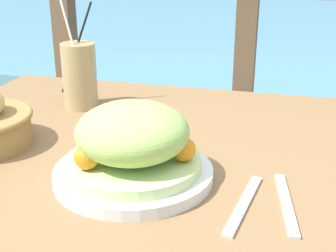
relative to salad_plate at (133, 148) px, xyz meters
name	(u,v)px	position (x,y,z in m)	size (l,w,h in m)	color
patio_table	(193,203)	(0.08, 0.10, -0.15)	(1.22, 0.89, 0.75)	olive
railing_fence	(245,51)	(0.08, 0.96, -0.04)	(2.80, 0.08, 1.12)	brown
sea_backdrop	(273,52)	(0.08, 3.46, -0.58)	(12.00, 4.00, 0.46)	#568EA8
salad_plate	(133,148)	(0.00, 0.00, 0.00)	(0.27, 0.27, 0.13)	silver
drink_glass	(80,75)	(-0.24, 0.32, 0.02)	(0.08, 0.08, 0.25)	tan
fork	(244,204)	(0.19, -0.04, -0.05)	(0.04, 0.18, 0.00)	silver
knife	(286,203)	(0.25, -0.02, -0.05)	(0.04, 0.18, 0.00)	silver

